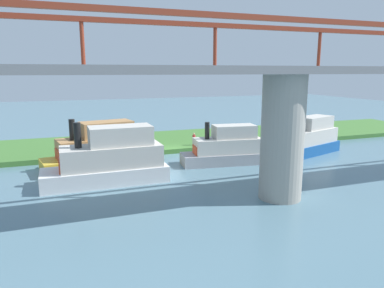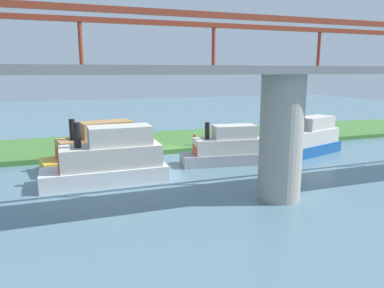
# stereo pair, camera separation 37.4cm
# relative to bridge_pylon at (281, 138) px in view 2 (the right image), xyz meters

# --- Properties ---
(ground_plane) EXTENTS (160.00, 160.00, 0.00)m
(ground_plane) POSITION_rel_bridge_pylon_xyz_m (2.93, -15.66, -4.25)
(ground_plane) COLOR slate
(grassy_bank) EXTENTS (80.00, 12.00, 0.50)m
(grassy_bank) POSITION_rel_bridge_pylon_xyz_m (2.93, -21.66, -4.00)
(grassy_bank) COLOR #427533
(grassy_bank) RESTS_ON ground
(bridge_pylon) EXTENTS (2.91, 2.91, 8.51)m
(bridge_pylon) POSITION_rel_bridge_pylon_xyz_m (0.00, 0.00, 0.00)
(bridge_pylon) COLOR #9E998E
(bridge_pylon) RESTS_ON ground
(bridge_span) EXTENTS (58.73, 4.30, 3.25)m
(bridge_span) POSITION_rel_bridge_pylon_xyz_m (-0.00, -0.02, 4.75)
(bridge_span) COLOR slate
(bridge_span) RESTS_ON bridge_pylon
(person_on_bank) EXTENTS (0.50, 0.50, 1.39)m
(person_on_bank) POSITION_rel_bridge_pylon_xyz_m (0.02, -16.96, -3.05)
(person_on_bank) COLOR #2D334C
(person_on_bank) RESTS_ON grassy_bank
(mooring_post) EXTENTS (0.20, 0.20, 0.95)m
(mooring_post) POSITION_rel_bridge_pylon_xyz_m (11.51, -16.69, -3.28)
(mooring_post) COLOR brown
(mooring_post) RESTS_ON grassy_bank
(riverboat_paddlewheel) EXTENTS (8.21, 3.68, 4.05)m
(riverboat_paddlewheel) POSITION_rel_bridge_pylon_xyz_m (-0.61, -9.98, -2.75)
(riverboat_paddlewheel) COLOR #99999E
(riverboat_paddlewheel) RESTS_ON ground
(pontoon_yellow) EXTENTS (9.48, 4.63, 4.64)m
(pontoon_yellow) POSITION_rel_bridge_pylon_xyz_m (11.01, -12.48, -2.54)
(pontoon_yellow) COLOR gold
(pontoon_yellow) RESTS_ON ground
(motorboat_red) EXTENTS (9.65, 3.26, 4.92)m
(motorboat_red) POSITION_rel_bridge_pylon_xyz_m (10.62, -7.66, -2.43)
(motorboat_red) COLOR white
(motorboat_red) RESTS_ON ground
(motorboat_white) EXTENTS (8.91, 5.35, 4.32)m
(motorboat_white) POSITION_rel_bridge_pylon_xyz_m (-10.82, -10.85, -2.65)
(motorboat_white) COLOR #195199
(motorboat_white) RESTS_ON ground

